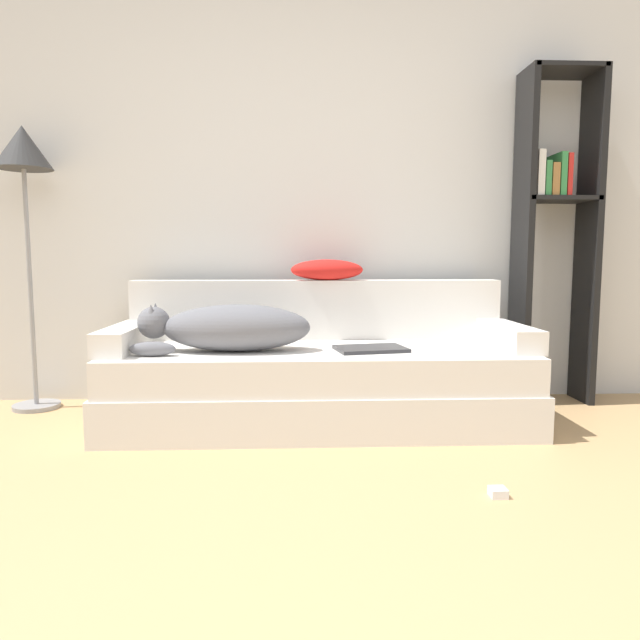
{
  "coord_description": "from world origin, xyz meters",
  "views": [
    {
      "loc": [
        -0.13,
        -1.1,
        0.83
      ],
      "look_at": [
        -0.01,
        1.63,
        0.53
      ],
      "focal_mm": 32.0,
      "sensor_mm": 36.0,
      "label": 1
    }
  ],
  "objects_px": {
    "dog": "(229,328)",
    "floor_lamp": "(24,170)",
    "bookshelf": "(555,219)",
    "couch": "(319,386)",
    "power_adapter": "(498,492)",
    "laptop": "(371,349)",
    "throw_pillow": "(327,270)"
  },
  "relations": [
    {
      "from": "laptop",
      "to": "throw_pillow",
      "type": "distance_m",
      "value": 0.6
    },
    {
      "from": "power_adapter",
      "to": "couch",
      "type": "bearing_deg",
      "value": 121.9
    },
    {
      "from": "laptop",
      "to": "bookshelf",
      "type": "distance_m",
      "value": 1.38
    },
    {
      "from": "laptop",
      "to": "power_adapter",
      "type": "height_order",
      "value": "laptop"
    },
    {
      "from": "power_adapter",
      "to": "laptop",
      "type": "bearing_deg",
      "value": 112.18
    },
    {
      "from": "laptop",
      "to": "floor_lamp",
      "type": "height_order",
      "value": "floor_lamp"
    },
    {
      "from": "dog",
      "to": "floor_lamp",
      "type": "bearing_deg",
      "value": 158.79
    },
    {
      "from": "power_adapter",
      "to": "throw_pillow",
      "type": "bearing_deg",
      "value": 112.88
    },
    {
      "from": "bookshelf",
      "to": "floor_lamp",
      "type": "relative_size",
      "value": 1.22
    },
    {
      "from": "laptop",
      "to": "power_adapter",
      "type": "bearing_deg",
      "value": -78.39
    },
    {
      "from": "floor_lamp",
      "to": "laptop",
      "type": "bearing_deg",
      "value": -14.0
    },
    {
      "from": "couch",
      "to": "power_adapter",
      "type": "height_order",
      "value": "couch"
    },
    {
      "from": "couch",
      "to": "dog",
      "type": "height_order",
      "value": "dog"
    },
    {
      "from": "throw_pillow",
      "to": "bookshelf",
      "type": "relative_size",
      "value": 0.21
    },
    {
      "from": "bookshelf",
      "to": "dog",
      "type": "bearing_deg",
      "value": -165.17
    },
    {
      "from": "laptop",
      "to": "throw_pillow",
      "type": "bearing_deg",
      "value": 103.67
    },
    {
      "from": "laptop",
      "to": "couch",
      "type": "bearing_deg",
      "value": 145.91
    },
    {
      "from": "dog",
      "to": "power_adapter",
      "type": "height_order",
      "value": "dog"
    },
    {
      "from": "couch",
      "to": "bookshelf",
      "type": "xyz_separation_m",
      "value": [
        1.36,
        0.38,
        0.86
      ]
    },
    {
      "from": "laptop",
      "to": "floor_lamp",
      "type": "distance_m",
      "value": 2.08
    },
    {
      "from": "throw_pillow",
      "to": "power_adapter",
      "type": "bearing_deg",
      "value": -67.12
    },
    {
      "from": "throw_pillow",
      "to": "power_adapter",
      "type": "xyz_separation_m",
      "value": [
        0.53,
        -1.26,
        -0.75
      ]
    },
    {
      "from": "dog",
      "to": "throw_pillow",
      "type": "relative_size",
      "value": 2.09
    },
    {
      "from": "couch",
      "to": "power_adapter",
      "type": "relative_size",
      "value": 35.86
    },
    {
      "from": "bookshelf",
      "to": "throw_pillow",
      "type": "bearing_deg",
      "value": -177.04
    },
    {
      "from": "throw_pillow",
      "to": "dog",
      "type": "bearing_deg",
      "value": -140.5
    },
    {
      "from": "couch",
      "to": "floor_lamp",
      "type": "relative_size",
      "value": 1.35
    },
    {
      "from": "floor_lamp",
      "to": "couch",
      "type": "bearing_deg",
      "value": -12.41
    },
    {
      "from": "dog",
      "to": "floor_lamp",
      "type": "relative_size",
      "value": 0.54
    },
    {
      "from": "dog",
      "to": "power_adapter",
      "type": "xyz_separation_m",
      "value": [
        1.03,
        -0.85,
        -0.48
      ]
    },
    {
      "from": "floor_lamp",
      "to": "power_adapter",
      "type": "distance_m",
      "value": 2.82
    },
    {
      "from": "throw_pillow",
      "to": "floor_lamp",
      "type": "bearing_deg",
      "value": 178.97
    }
  ]
}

